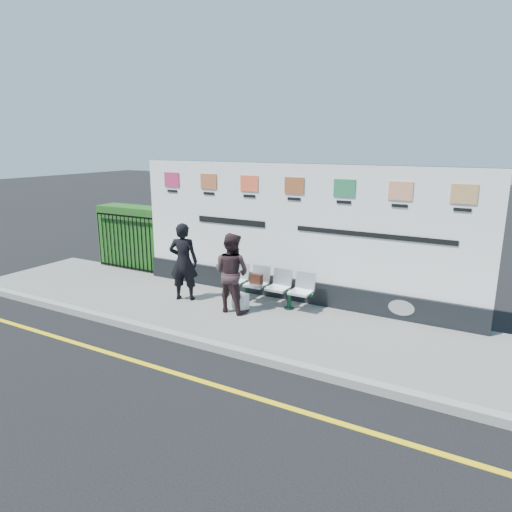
{
  "coord_description": "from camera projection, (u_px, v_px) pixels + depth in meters",
  "views": [
    {
      "loc": [
        4.52,
        -5.1,
        3.56
      ],
      "look_at": [
        0.02,
        2.97,
        1.25
      ],
      "focal_mm": 32.0,
      "sensor_mm": 36.0,
      "label": 1
    }
  ],
  "objects": [
    {
      "name": "kerb",
      "position": [
        202.0,
        343.0,
        8.15
      ],
      "size": [
        14.0,
        0.18,
        0.14
      ],
      "primitive_type": "cube",
      "color": "gray",
      "rests_on": "ground"
    },
    {
      "name": "billboard",
      "position": [
        295.0,
        243.0,
        10.01
      ],
      "size": [
        8.0,
        0.3,
        3.0
      ],
      "color": "black",
      "rests_on": "pavement"
    },
    {
      "name": "bench",
      "position": [
        267.0,
        295.0,
        9.9
      ],
      "size": [
        2.04,
        0.54,
        0.44
      ],
      "primitive_type": null,
      "rotation": [
        0.0,
        0.0,
        -0.0
      ],
      "color": "silver",
      "rests_on": "pavement"
    },
    {
      "name": "handbag_brown",
      "position": [
        256.0,
        279.0,
        9.95
      ],
      "size": [
        0.28,
        0.13,
        0.22
      ],
      "primitive_type": "cube",
      "rotation": [
        0.0,
        0.0,
        -0.03
      ],
      "color": "black",
      "rests_on": "bench"
    },
    {
      "name": "woman_right",
      "position": [
        232.0,
        273.0,
        9.39
      ],
      "size": [
        0.85,
        0.68,
        1.66
      ],
      "primitive_type": "imported",
      "rotation": [
        0.0,
        0.0,
        3.08
      ],
      "color": "#322022",
      "rests_on": "pavement"
    },
    {
      "name": "carrier_bag_white",
      "position": [
        240.0,
        301.0,
        9.64
      ],
      "size": [
        0.34,
        0.21,
        0.34
      ],
      "primitive_type": "cube",
      "color": "white",
      "rests_on": "pavement"
    },
    {
      "name": "railing",
      "position": [
        126.0,
        242.0,
        12.53
      ],
      "size": [
        2.05,
        0.06,
        1.54
      ],
      "primitive_type": null,
      "color": "black",
      "rests_on": "pavement"
    },
    {
      "name": "woman_left",
      "position": [
        184.0,
        262.0,
        10.09
      ],
      "size": [
        0.74,
        0.62,
        1.74
      ],
      "primitive_type": "imported",
      "rotation": [
        0.0,
        0.0,
        3.51
      ],
      "color": "black",
      "rests_on": "pavement"
    },
    {
      "name": "pavement",
      "position": [
        244.0,
        316.0,
        9.43
      ],
      "size": [
        14.0,
        3.0,
        0.12
      ],
      "primitive_type": "cube",
      "color": "slate",
      "rests_on": "ground"
    },
    {
      "name": "ground",
      "position": [
        165.0,
        370.0,
        7.32
      ],
      "size": [
        80.0,
        80.0,
        0.0
      ],
      "primitive_type": "plane",
      "color": "black"
    },
    {
      "name": "hedge",
      "position": [
        137.0,
        236.0,
        12.89
      ],
      "size": [
        2.35,
        0.7,
        1.7
      ],
      "primitive_type": "cube",
      "color": "#1D5118",
      "rests_on": "pavement"
    },
    {
      "name": "yellow_line",
      "position": [
        165.0,
        370.0,
        7.32
      ],
      "size": [
        14.0,
        0.1,
        0.01
      ],
      "primitive_type": "cube",
      "color": "yellow",
      "rests_on": "ground"
    }
  ]
}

